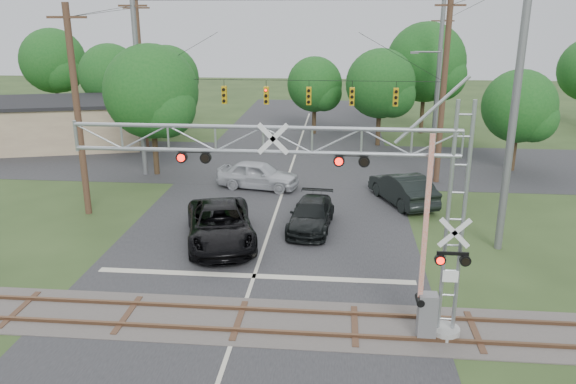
# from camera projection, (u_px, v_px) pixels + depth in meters

# --- Properties ---
(ground) EXTENTS (160.00, 160.00, 0.00)m
(ground) POSITION_uv_depth(u_px,v_px,m) (228.00, 354.00, 17.59)
(ground) COLOR #293C1B
(ground) RESTS_ON ground
(road_main) EXTENTS (14.00, 90.00, 0.02)m
(road_main) POSITION_uv_depth(u_px,v_px,m) (268.00, 235.00, 27.08)
(road_main) COLOR #262729
(road_main) RESTS_ON ground
(road_cross) EXTENTS (90.00, 12.00, 0.02)m
(road_cross) POSITION_uv_depth(u_px,v_px,m) (293.00, 163.00, 40.37)
(road_cross) COLOR #262729
(road_cross) RESTS_ON ground
(railroad_track) EXTENTS (90.00, 3.20, 0.17)m
(railroad_track) POSITION_uv_depth(u_px,v_px,m) (239.00, 320.00, 19.48)
(railroad_track) COLOR #49433F
(railroad_track) RESTS_ON ground
(crossing_gantry) EXTENTS (12.50, 1.00, 7.83)m
(crossing_gantry) POSITION_uv_depth(u_px,v_px,m) (338.00, 193.00, 17.37)
(crossing_gantry) COLOR gray
(crossing_gantry) RESTS_ON ground
(traffic_signal_span) EXTENTS (19.34, 0.36, 11.50)m
(traffic_signal_span) POSITION_uv_depth(u_px,v_px,m) (302.00, 91.00, 34.78)
(traffic_signal_span) COLOR slate
(traffic_signal_span) RESTS_ON ground
(pickup_black) EXTENTS (4.52, 6.97, 1.78)m
(pickup_black) POSITION_uv_depth(u_px,v_px,m) (220.00, 225.00, 25.95)
(pickup_black) COLOR black
(pickup_black) RESTS_ON ground
(car_dark) EXTENTS (2.40, 5.03, 1.41)m
(car_dark) POSITION_uv_depth(u_px,v_px,m) (311.00, 215.00, 27.76)
(car_dark) COLOR black
(car_dark) RESTS_ON ground
(sedan_silver) EXTENTS (5.26, 2.91, 1.69)m
(sedan_silver) POSITION_uv_depth(u_px,v_px,m) (258.00, 175.00, 34.23)
(sedan_silver) COLOR #B3B5BB
(sedan_silver) RESTS_ON ground
(suv_dark) EXTENTS (3.69, 5.61, 1.75)m
(suv_dark) POSITION_uv_depth(u_px,v_px,m) (403.00, 188.00, 31.46)
(suv_dark) COLOR black
(suv_dark) RESTS_ON ground
(commercial_building) EXTENTS (17.45, 12.16, 3.68)m
(commercial_building) POSITION_uv_depth(u_px,v_px,m) (42.00, 123.00, 45.01)
(commercial_building) COLOR gray
(commercial_building) RESTS_ON ground
(streetlight) EXTENTS (2.13, 0.22, 7.98)m
(streetlight) POSITION_uv_depth(u_px,v_px,m) (435.00, 102.00, 38.33)
(streetlight) COLOR slate
(streetlight) RESTS_ON ground
(utility_poles) EXTENTS (25.77, 28.24, 13.77)m
(utility_poles) POSITION_uv_depth(u_px,v_px,m) (334.00, 80.00, 37.58)
(utility_poles) COLOR #462D20
(utility_poles) RESTS_ON ground
(treeline) EXTENTS (57.68, 25.89, 9.67)m
(treeline) POSITION_uv_depth(u_px,v_px,m) (290.00, 74.00, 47.46)
(treeline) COLOR #3A2B1A
(treeline) RESTS_ON ground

